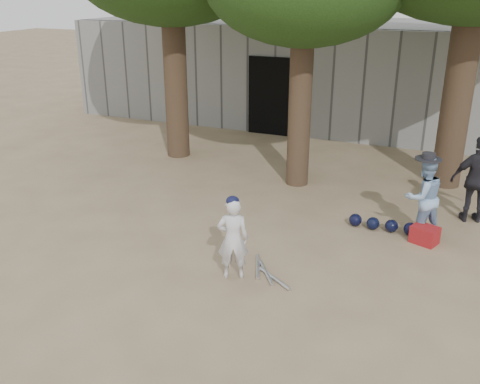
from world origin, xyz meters
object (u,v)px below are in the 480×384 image
at_px(red_bag, 425,235).
at_px(boy_player, 233,239).
at_px(spectator_dark, 478,180).
at_px(spectator_blue, 423,197).

bearing_deg(red_bag, boy_player, -137.83).
xyz_separation_m(boy_player, spectator_dark, (3.26, 3.59, 0.17)).
bearing_deg(boy_player, spectator_blue, -156.67).
xyz_separation_m(spectator_blue, red_bag, (0.12, -0.29, -0.56)).
bearing_deg(spectator_dark, boy_player, 31.80).
bearing_deg(spectator_blue, spectator_dark, -168.81).
bearing_deg(spectator_blue, boy_player, 7.99).
xyz_separation_m(boy_player, red_bag, (2.53, 2.30, -0.48)).
distance_m(boy_player, spectator_dark, 4.85).
relative_size(boy_player, spectator_blue, 0.89).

